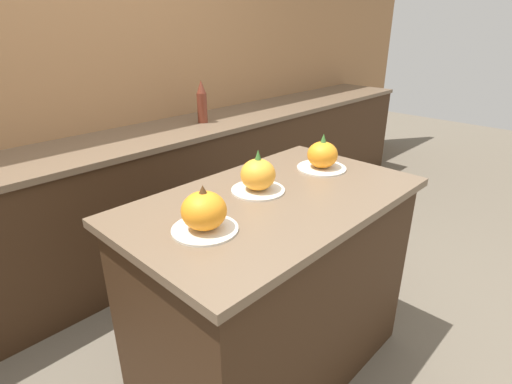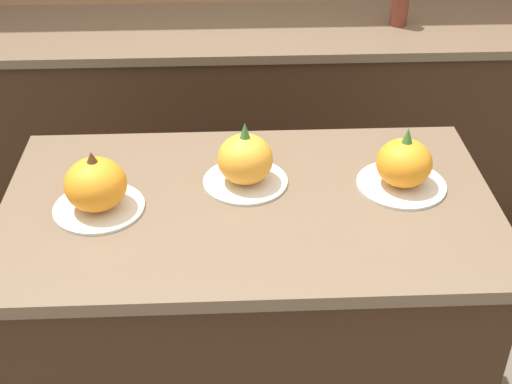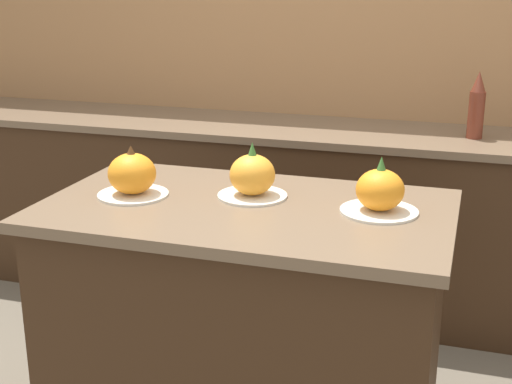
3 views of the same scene
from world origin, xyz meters
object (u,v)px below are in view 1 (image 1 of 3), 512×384
Objects in this scene: pumpkin_cake_center at (258,176)px; pumpkin_cake_left at (204,213)px; pumpkin_cake_right at (322,156)px; bottle_tall at (202,102)px.

pumpkin_cake_left is at bearing -164.36° from pumpkin_cake_center.
pumpkin_cake_left is 0.79m from pumpkin_cake_right.
pumpkin_cake_center is at bearing 15.64° from pumpkin_cake_left.
pumpkin_cake_left is at bearing -128.91° from bottle_tall.
pumpkin_cake_left is 1.02× the size of pumpkin_cake_center.
pumpkin_cake_center is at bearing -119.33° from bottle_tall.
bottle_tall reaches higher than pumpkin_cake_center.
bottle_tall is at bearing 78.35° from pumpkin_cake_right.
pumpkin_cake_center is at bearing 175.44° from pumpkin_cake_right.
pumpkin_cake_left is at bearing -174.79° from pumpkin_cake_right.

